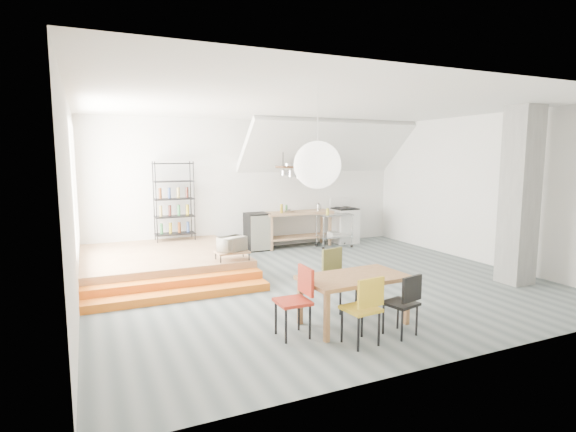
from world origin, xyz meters
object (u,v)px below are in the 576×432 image
rolling_cart (334,226)px  stove (345,225)px  mini_fridge (257,232)px  dining_table (354,281)px

rolling_cart → stove: bearing=42.0°
rolling_cart → mini_fridge: mini_fridge is taller
stove → mini_fridge: bearing=179.0°
rolling_cart → mini_fridge: bearing=169.4°
dining_table → mini_fridge: (0.53, 5.24, -0.15)m
dining_table → rolling_cart: bearing=59.7°
dining_table → mini_fridge: size_ratio=1.62×
stove → rolling_cart: stove is taller
dining_table → mini_fridge: bearing=81.2°
stove → mini_fridge: stove is taller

